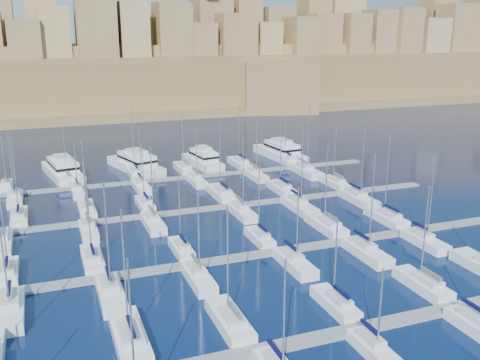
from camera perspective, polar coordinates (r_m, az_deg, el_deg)
name	(u,v)px	position (r m, az deg, el deg)	size (l,w,h in m)	color
ground	(245,226)	(87.82, 0.52, -4.91)	(600.00, 600.00, 0.00)	black
pontoon_near	(360,329)	(60.32, 12.69, -15.21)	(84.00, 2.00, 0.40)	slate
pontoon_mid_near	(275,252)	(77.48, 3.75, -7.66)	(84.00, 2.00, 0.40)	slate
pontoon_mid_far	(225,207)	(96.62, -1.62, -2.86)	(84.00, 2.00, 0.40)	slate
pontoon_far	(192,177)	(116.77, -5.15, 0.33)	(84.00, 2.00, 0.40)	slate
sailboat_1	(130,337)	(57.54, -11.69, -16.12)	(3.09, 10.30, 14.59)	white
sailboat_2	(230,321)	(59.28, -1.09, -14.77)	(2.80, 9.33, 13.83)	white
sailboat_3	(336,304)	(63.55, 10.16, -12.85)	(2.38, 7.95, 11.12)	white
sailboat_4	(423,284)	(70.55, 18.94, -10.47)	(2.63, 8.78, 13.50)	white
sailboat_9	(374,350)	(56.29, 14.11, -17.15)	(2.14, 7.14, 9.81)	white
sailboat_10	(480,328)	(63.19, 24.24, -14.23)	(2.55, 8.49, 13.11)	white
sailboat_12	(8,272)	(75.98, -23.46, -9.04)	(2.39, 7.97, 13.11)	white
sailboat_13	(93,259)	(76.29, -15.45, -8.17)	(2.63, 8.78, 12.07)	white
sailboat_14	(182,249)	(77.50, -6.26, -7.30)	(2.26, 7.52, 11.82)	white
sailboat_15	(260,238)	(81.08, 2.12, -6.16)	(2.27, 7.55, 12.07)	white
sailboat_16	(326,225)	(86.98, 9.19, -4.80)	(2.90, 9.68, 13.91)	white
sailboat_17	(386,217)	(92.76, 15.34, -3.86)	(2.79, 9.31, 15.10)	white
sailboat_18	(11,310)	(66.43, -23.26, -12.61)	(2.85, 9.50, 12.86)	white
sailboat_19	(111,293)	(66.52, -13.64, -11.66)	(2.83, 9.43, 14.94)	white
sailboat_20	(199,277)	(68.76, -4.44, -10.33)	(2.56, 8.53, 12.40)	white
sailboat_21	(294,263)	(73.02, 5.82, -8.76)	(2.69, 8.96, 11.83)	white
sailboat_22	(366,251)	(78.08, 13.31, -7.43)	(2.84, 9.46, 15.33)	white
sailboat_23	(424,241)	(84.37, 19.07, -6.14)	(2.57, 8.56, 14.07)	white
sailboat_24	(19,217)	(96.89, -22.48, -3.68)	(2.65, 8.85, 15.03)	white
sailboat_25	(87,210)	(97.03, -16.02, -3.07)	(2.69, 8.97, 13.27)	white
sailboat_26	(145,204)	(97.83, -10.09, -2.55)	(2.45, 8.17, 12.19)	white
sailboat_27	(222,193)	(102.48, -1.98, -1.45)	(3.19, 10.63, 15.55)	white
sailboat_28	(281,188)	(106.22, 4.42, -0.89)	(2.73, 9.12, 13.15)	white
sailboat_29	(335,183)	(111.50, 10.08, -0.30)	(2.60, 8.66, 12.44)	white
sailboat_30	(1,243)	(86.25, -24.16, -6.17)	(3.15, 10.50, 18.04)	white
sailboat_31	(89,230)	(87.17, -15.85, -5.18)	(2.49, 8.29, 12.19)	white
sailboat_32	(153,223)	(88.09, -9.24, -4.54)	(2.68, 8.93, 14.06)	white
sailboat_33	(242,212)	(92.22, 0.21, -3.41)	(2.60, 8.67, 14.07)	white
sailboat_34	(299,206)	(95.86, 6.34, -2.75)	(2.96, 9.87, 15.61)	white
sailboat_35	(359,199)	(101.79, 12.54, -1.95)	(2.98, 9.94, 14.48)	white
sailboat_36	(6,186)	(117.53, -23.65, -0.58)	(2.26, 7.52, 10.93)	white
sailboat_37	(68,180)	(117.45, -17.92, -0.02)	(2.32, 7.73, 12.51)	white
sailboat_38	(135,173)	(119.56, -11.13, 0.74)	(2.80, 9.34, 15.40)	white
sailboat_39	(184,168)	(121.96, -5.97, 1.24)	(2.92, 9.73, 14.98)	white
sailboat_40	(240,163)	(126.11, -0.01, 1.80)	(3.02, 10.08, 15.39)	white
sailboat_41	(286,160)	(129.71, 4.91, 2.12)	(2.46, 8.21, 13.52)	white
sailboat_42	(15,199)	(107.84, -22.86, -1.84)	(2.63, 8.78, 13.53)	white
sailboat_43	(78,192)	(108.49, -16.91, -1.20)	(2.22, 7.40, 10.98)	white
sailboat_44	(141,186)	(109.06, -10.48, -0.67)	(2.69, 8.96, 13.14)	white
sailboat_45	(196,181)	(111.81, -4.67, -0.06)	(2.51, 8.36, 12.27)	white
sailboat_46	(256,175)	(115.78, 1.67, 0.53)	(2.66, 8.86, 12.47)	white
sailboat_47	(306,171)	(119.78, 7.07, 0.95)	(3.24, 10.79, 16.95)	white
motor_yacht_a	(63,170)	(122.61, -18.38, 1.06)	(8.45, 19.09, 5.25)	white
motor_yacht_b	(136,163)	(124.38, -11.03, 1.77)	(10.64, 19.83, 5.25)	white
motor_yacht_c	(203,160)	(125.91, -3.97, 2.19)	(6.33, 15.45, 5.25)	white
motor_yacht_d	(281,151)	(134.74, 4.35, 3.07)	(7.15, 19.03, 5.25)	white
fortified_city	(111,71)	(234.42, -13.62, 11.19)	(460.00, 108.95, 59.52)	brown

